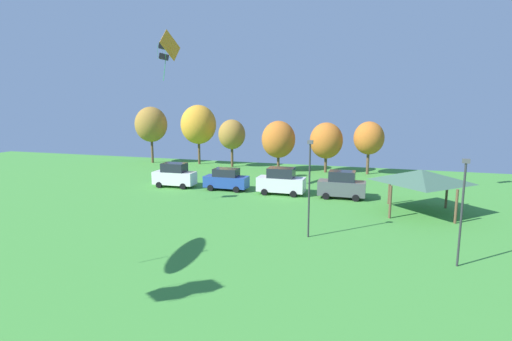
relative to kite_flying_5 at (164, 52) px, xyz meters
name	(u,v)px	position (x,y,z in m)	size (l,w,h in m)	color
kite_flying_5	(164,52)	(0.00, 0.00, 0.00)	(1.32, 1.29, 3.72)	black
kite_flying_7	(170,45)	(2.54, -3.21, 0.09)	(1.00, 2.95, 2.86)	orange
parked_car_leftmost	(174,175)	(0.25, 0.85, -12.70)	(4.54, 2.14, 2.60)	silver
parked_car_second_from_left	(226,179)	(6.12, 1.04, -12.84)	(4.53, 2.06, 2.26)	#234299
parked_car_third_from_left	(281,181)	(11.99, 0.85, -12.67)	(4.64, 2.10, 2.65)	silver
parked_car_rightmost_in_row	(342,185)	(17.85, 0.86, -12.69)	(4.39, 2.01, 2.62)	#4C5156
park_pavilion	(421,176)	(24.42, -2.37, -10.88)	(6.02, 6.07, 3.60)	brown
light_post_0	(462,206)	(25.51, -13.41, -10.57)	(0.36, 0.20, 5.98)	#2D2D33
light_post_1	(309,184)	(16.80, -11.03, -10.30)	(0.36, 0.20, 6.52)	#2D2D33
treeline_tree_0	(151,125)	(-11.67, 15.74, -8.21)	(4.75, 4.75, 8.38)	brown
treeline_tree_1	(198,125)	(-4.37, 16.69, -8.16)	(5.16, 5.16, 8.65)	brown
treeline_tree_2	(232,135)	(1.22, 15.65, -9.41)	(3.78, 3.78, 6.66)	brown
treeline_tree_3	(278,139)	(8.35, 14.05, -9.76)	(4.41, 4.41, 6.63)	brown
treeline_tree_4	(326,141)	(14.46, 14.96, -9.83)	(4.22, 4.22, 6.46)	brown
treeline_tree_5	(369,138)	(19.72, 15.22, -9.40)	(3.76, 3.76, 6.65)	brown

